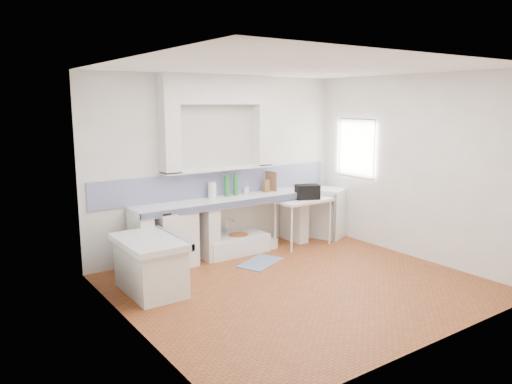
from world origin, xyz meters
TOP-DOWN VIEW (x-y plane):
  - floor at (0.00, 0.00)m, footprint 4.50×4.50m
  - ceiling at (0.00, 0.00)m, footprint 4.50×4.50m
  - wall_back at (0.00, 2.00)m, footprint 4.50×0.00m
  - wall_front at (0.00, -2.00)m, footprint 4.50×0.00m
  - wall_left at (-2.25, 0.00)m, footprint 0.00×4.50m
  - wall_right at (2.25, 0.00)m, footprint 0.00×4.50m
  - alcove_mass at (-0.10, 1.88)m, footprint 1.90×0.25m
  - window_frame at (2.42, 1.20)m, footprint 0.35×0.86m
  - lace_valance at (2.28, 1.20)m, footprint 0.01×0.84m
  - counter_slab at (-0.10, 1.70)m, footprint 3.00×0.60m
  - counter_lip at (-0.10, 1.42)m, footprint 3.00×0.04m
  - counter_pier_left at (-1.50, 1.70)m, footprint 0.20×0.55m
  - counter_pier_mid at (-0.45, 1.70)m, footprint 0.20×0.55m
  - counter_pier_right at (1.30, 1.70)m, footprint 0.20×0.55m
  - peninsula_top at (-1.70, 0.90)m, footprint 0.70×1.10m
  - peninsula_base at (-1.70, 0.90)m, footprint 0.60×1.00m
  - peninsula_lip at (-1.37, 0.90)m, footprint 0.04×1.10m
  - backsplash at (0.00, 1.99)m, footprint 4.27×0.03m
  - stove at (-1.02, 1.69)m, footprint 0.63×0.62m
  - sink at (0.04, 1.70)m, footprint 1.08×0.59m
  - side_table at (1.24, 1.40)m, footprint 0.96×0.54m
  - fridge at (1.98, 1.57)m, footprint 0.74×0.74m
  - bucket_red at (-0.20, 1.64)m, footprint 0.32×0.32m
  - bucket_orange at (0.13, 1.67)m, footprint 0.40×0.40m
  - bucket_blue at (0.42, 1.57)m, footprint 0.38×0.38m
  - basin_white at (0.68, 1.63)m, footprint 0.42×0.42m
  - water_bottle_a at (0.05, 1.85)m, footprint 0.11×0.11m
  - water_bottle_b at (0.29, 1.85)m, footprint 0.09×0.09m
  - black_bag at (1.30, 1.37)m, footprint 0.44×0.35m
  - green_bottle_a at (0.02, 1.85)m, footprint 0.08×0.08m
  - green_bottle_b at (0.19, 1.85)m, footprint 0.09×0.09m
  - knife_block at (0.78, 1.82)m, footprint 0.11×0.09m
  - cutting_board at (0.91, 1.85)m, footprint 0.07×0.24m
  - paper_towel at (-0.24, 1.85)m, footprint 0.16×0.16m
  - soap_bottle at (0.39, 1.83)m, footprint 0.10×0.10m
  - rug at (0.10, 1.03)m, footprint 0.84×0.68m

SIDE VIEW (x-z plane):
  - floor at x=0.00m, z-range 0.00..0.00m
  - rug at x=0.10m, z-range 0.00..0.01m
  - basin_white at x=0.68m, z-range 0.00..0.13m
  - bucket_red at x=-0.20m, z-range 0.00..0.25m
  - sink at x=0.04m, z-range 0.00..0.26m
  - bucket_blue at x=0.42m, z-range 0.00..0.27m
  - water_bottle_b at x=0.29m, z-range 0.00..0.29m
  - bucket_orange at x=0.13m, z-range 0.00..0.30m
  - water_bottle_a at x=0.05m, z-range 0.00..0.34m
  - peninsula_base at x=-1.70m, z-range 0.00..0.62m
  - side_table at x=1.24m, z-range 0.37..0.42m
  - counter_pier_left at x=-1.50m, z-range 0.00..0.82m
  - counter_pier_mid at x=-0.45m, z-range 0.00..0.82m
  - counter_pier_right at x=1.30m, z-range 0.00..0.82m
  - stove at x=-1.02m, z-range 0.00..0.83m
  - fridge at x=1.98m, z-range 0.00..0.87m
  - peninsula_top at x=-1.70m, z-range 0.62..0.70m
  - peninsula_lip at x=-1.37m, z-range 0.61..0.71m
  - counter_slab at x=-0.10m, z-range 0.82..0.90m
  - counter_lip at x=-0.10m, z-range 0.81..0.91m
  - black_bag at x=1.30m, z-range 0.79..1.03m
  - soap_bottle at x=0.39m, z-range 0.90..1.07m
  - knife_block at x=0.78m, z-range 0.90..1.10m
  - paper_towel at x=-0.24m, z-range 0.90..1.15m
  - cutting_board at x=0.91m, z-range 0.90..1.23m
  - green_bottle_b at x=0.19m, z-range 0.90..1.25m
  - green_bottle_a at x=0.02m, z-range 0.90..1.26m
  - backsplash at x=0.00m, z-range 0.90..1.30m
  - wall_back at x=0.00m, z-range -0.85..3.65m
  - wall_front at x=0.00m, z-range -0.85..3.65m
  - wall_left at x=-2.25m, z-range -0.85..3.65m
  - wall_right at x=2.25m, z-range -0.85..3.65m
  - window_frame at x=2.42m, z-range 1.07..2.13m
  - lace_valance at x=2.28m, z-range 1.86..2.10m
  - alcove_mass at x=-0.10m, z-range 2.35..2.80m
  - ceiling at x=0.00m, z-range 2.80..2.80m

